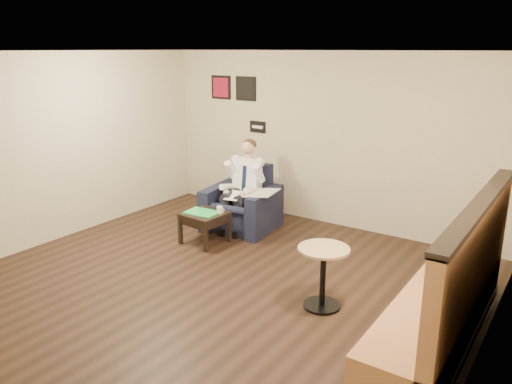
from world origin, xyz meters
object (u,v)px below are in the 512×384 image
Objects in this scene: green_folder at (202,212)px; banquette at (442,273)px; seated_man at (238,189)px; smartphone at (215,210)px; cafe_table at (323,278)px; armchair at (242,199)px; side_table at (205,228)px; coffee_mug at (220,210)px.

green_folder is 0.16× the size of banquette.
seated_man is 9.23× the size of smartphone.
cafe_table is at bearing -40.04° from seated_man.
smartphone is 0.05× the size of banquette.
armchair is at bearing 156.05° from banquette.
smartphone reaches higher than side_table.
side_table is 0.81× the size of cafe_table.
green_folder is 3.71m from banquette.
coffee_mug is at bearing 30.03° from side_table.
seated_man is at bearing 100.09° from coffee_mug.
seated_man is 3.79m from banquette.
smartphone is (-0.13, 0.05, -0.05)m from coffee_mug.
side_table is 5.79× the size of coffee_mug.
armchair is at bearing 99.55° from coffee_mug.
armchair is 3.86m from banquette.
green_folder is at bearing -149.97° from side_table.
seated_man reaches higher than armchair.
side_table is at bearing -149.97° from coffee_mug.
seated_man reaches higher than green_folder.
side_table is at bearing -102.31° from armchair.
green_folder reaches higher than side_table.
seated_man is 2.35× the size of side_table.
banquette is 4.04× the size of cafe_table.
banquette reaches higher than seated_man.
coffee_mug is (0.11, -0.59, -0.16)m from seated_man.
seated_man reaches higher than smartphone.
seated_man is 0.47× the size of banquette.
coffee_mug is at bearing -7.10° from smartphone.
smartphone is (0.06, 0.17, 0.24)m from side_table.
smartphone is (-0.03, -0.54, -0.20)m from seated_man.
green_folder is 3.21× the size of smartphone.
smartphone is (0.10, 0.18, -0.00)m from green_folder.
smartphone is 0.21× the size of cafe_table.
banquette is at bearing -13.88° from coffee_mug.
armchair is 1.77× the size of side_table.
armchair is 0.88m from side_table.
seated_man is at bearing -90.00° from armchair.
green_folder is 0.66× the size of cafe_table.
armchair is 2.16× the size of green_folder.
cafe_table is at bearing -17.13° from green_folder.
side_table is 2.47m from cafe_table.
cafe_table reaches higher than green_folder.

